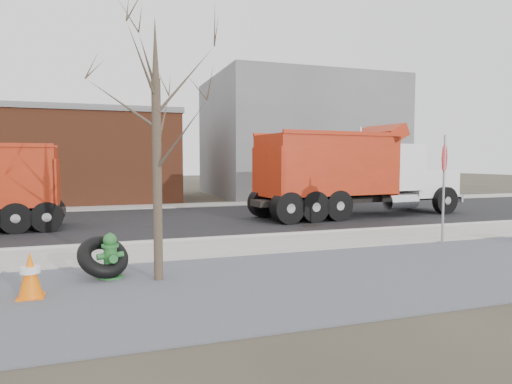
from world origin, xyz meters
name	(u,v)px	position (x,y,z in m)	size (l,w,h in m)	color
ground	(265,247)	(0.00, 0.00, 0.00)	(120.00, 120.00, 0.00)	#383328
gravel_verge	(323,278)	(0.00, -3.50, 0.01)	(60.00, 5.00, 0.03)	slate
sidewalk	(262,245)	(0.00, 0.25, 0.03)	(60.00, 2.50, 0.06)	#9E9B93
curb	(248,237)	(0.00, 1.55, 0.06)	(60.00, 0.15, 0.11)	#9E9B93
road	(212,219)	(0.00, 6.30, 0.01)	(60.00, 9.40, 0.02)	black
far_sidewalk	(187,206)	(0.00, 12.00, 0.03)	(60.00, 2.00, 0.06)	#9E9B93
building_grey	(297,138)	(9.00, 18.00, 4.00)	(12.00, 10.00, 8.00)	gray
bare_tree	(156,115)	(-3.20, -2.60, 3.30)	(3.20, 3.20, 5.20)	#382D23
fire_hydrant	(110,258)	(-4.10, -2.15, 0.43)	(0.54, 0.53, 0.95)	#2F742C
truck_tire	(103,257)	(-4.24, -2.07, 0.45)	(1.32, 1.28, 0.89)	black
stop_sign	(444,171)	(5.08, -1.10, 2.11)	(0.68, 0.56, 3.14)	gray
traffic_cone_far	(30,275)	(-5.45, -3.10, 0.42)	(0.43, 0.43, 0.83)	orange
dump_truck_red_a	(352,170)	(5.97, 5.43, 1.98)	(9.86, 3.52, 3.90)	black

